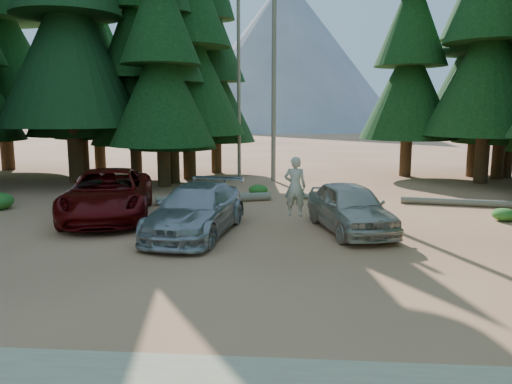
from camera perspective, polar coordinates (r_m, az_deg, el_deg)
ground at (r=12.72m, az=-4.54°, el=-8.07°), size 160.00×160.00×0.00m
forest_belt_north at (r=27.31m, az=0.35°, el=1.45°), size 36.00×7.00×22.00m
snag_front at (r=26.58m, az=2.06°, el=14.19°), size 0.24×0.24×12.00m
snag_back at (r=28.17m, az=-1.98°, el=11.89°), size 0.20×0.20×10.00m
mountain_peak at (r=100.70m, az=1.92°, el=14.58°), size 48.00×50.00×28.00m
red_pickup at (r=18.37m, az=-16.52°, el=-0.21°), size 4.24×6.65×1.71m
silver_minivan_center at (r=15.45m, az=-6.84°, el=-2.04°), size 2.80×5.46×1.52m
silver_minivan_right at (r=16.00m, az=10.71°, el=-1.70°), size 2.89×4.82×1.54m
frisbee_player at (r=15.72m, az=4.48°, el=0.66°), size 0.71×0.49×1.89m
log_left at (r=20.59m, az=-4.78°, el=-0.76°), size 4.63×1.87×0.34m
log_mid at (r=21.56m, az=8.25°, el=-0.49°), size 2.98×0.46×0.24m
log_right at (r=21.47m, az=21.98°, el=-1.09°), size 4.30×1.06×0.28m
shrub_left at (r=20.48m, az=-6.81°, el=-0.65°), size 0.87×0.87×0.48m
shrub_center_left at (r=22.31m, az=-5.09°, el=0.36°), size 1.07×1.07×0.59m
shrub_center_right at (r=22.32m, az=0.27°, el=0.24°), size 0.86×0.86×0.47m
shrub_right at (r=20.27m, az=12.21°, el=-0.89°), size 0.90×0.90×0.49m
shrub_far_right at (r=20.08m, az=8.29°, el=-0.83°), size 0.96×0.96×0.53m
shrub_edge_east at (r=19.25m, az=26.48°, el=-2.32°), size 0.79×0.79×0.44m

